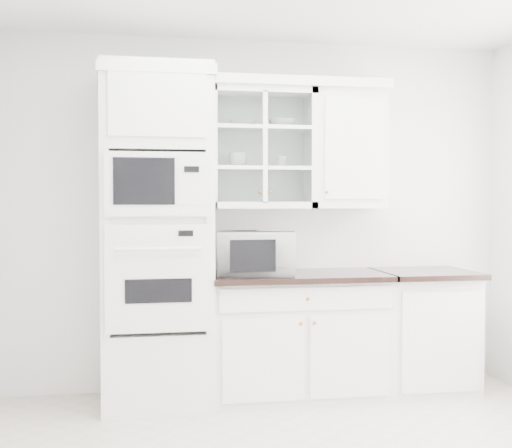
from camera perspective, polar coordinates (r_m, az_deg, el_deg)
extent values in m
cube|color=white|center=(5.00, -0.19, 0.85)|extent=(4.00, 0.02, 2.70)
cube|color=white|center=(4.63, -8.75, -1.12)|extent=(0.76, 0.65, 2.40)
cube|color=white|center=(4.32, -8.66, -4.81)|extent=(0.70, 0.03, 0.72)
cube|color=black|center=(4.31, -8.65, -5.90)|extent=(0.44, 0.01, 0.16)
cube|color=white|center=(4.29, -8.70, 3.51)|extent=(0.70, 0.03, 0.43)
cube|color=black|center=(4.27, -9.91, 3.78)|extent=(0.40, 0.01, 0.31)
cube|color=white|center=(4.88, 3.67, -9.95)|extent=(1.30, 0.60, 0.88)
cube|color=black|center=(4.77, 3.78, -4.63)|extent=(1.32, 0.67, 0.04)
cube|color=white|center=(5.20, 14.61, -9.28)|extent=(0.70, 0.60, 0.88)
cube|color=black|center=(5.10, 14.82, -4.27)|extent=(0.72, 0.67, 0.04)
cube|color=white|center=(4.87, 0.46, 6.71)|extent=(0.80, 0.33, 0.90)
cube|color=white|center=(4.86, 0.46, 4.94)|extent=(0.74, 0.29, 0.02)
cube|color=white|center=(4.89, 0.46, 8.46)|extent=(0.74, 0.29, 0.02)
cube|color=white|center=(5.03, 8.10, 6.53)|extent=(0.55, 0.33, 0.90)
cube|color=white|center=(4.89, -0.73, 12.41)|extent=(2.14, 0.38, 0.07)
imported|color=white|center=(4.67, 0.07, -2.56)|extent=(0.63, 0.56, 0.32)
imported|color=white|center=(4.85, -1.19, 8.92)|extent=(0.25, 0.25, 0.05)
imported|color=white|center=(4.92, 2.37, 8.90)|extent=(0.26, 0.26, 0.06)
imported|color=white|center=(4.84, -1.61, 5.72)|extent=(0.15, 0.15, 0.11)
imported|color=white|center=(4.88, 2.28, 5.52)|extent=(0.09, 0.09, 0.08)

